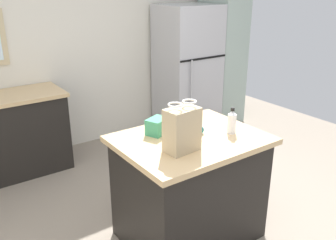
% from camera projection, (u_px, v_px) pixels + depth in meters
% --- Properties ---
extents(ground, '(6.52, 6.52, 0.00)m').
position_uv_depth(ground, '(212.00, 235.00, 3.13)').
color(ground, gray).
extents(back_wall, '(5.44, 0.13, 2.79)m').
position_uv_depth(back_wall, '(80.00, 35.00, 4.52)').
color(back_wall, silver).
rests_on(back_wall, ground).
extents(kitchen_island, '(1.11, 0.86, 0.90)m').
position_uv_depth(kitchen_island, '(189.00, 188.00, 2.99)').
color(kitchen_island, black).
rests_on(kitchen_island, ground).
extents(refrigerator, '(0.77, 0.70, 1.74)m').
position_uv_depth(refrigerator, '(187.00, 69.00, 5.13)').
color(refrigerator, '#B7B7BC').
rests_on(refrigerator, ground).
extents(tall_cabinet, '(0.46, 0.63, 2.05)m').
position_uv_depth(tall_cabinet, '(222.00, 53.00, 5.42)').
color(tall_cabinet, '#9EB2A8').
rests_on(tall_cabinet, ground).
extents(shopping_bag, '(0.25, 0.17, 0.36)m').
position_uv_depth(shopping_bag, '(182.00, 129.00, 2.56)').
color(shopping_bag, tan).
rests_on(shopping_bag, kitchen_island).
extents(small_box, '(0.21, 0.18, 0.13)m').
position_uv_depth(small_box, '(157.00, 126.00, 2.88)').
color(small_box, '#388E66').
rests_on(small_box, kitchen_island).
extents(bottle, '(0.07, 0.07, 0.21)m').
position_uv_depth(bottle, '(232.00, 122.00, 2.88)').
color(bottle, white).
rests_on(bottle, kitchen_island).
extents(ear_defenders, '(0.21, 0.21, 0.06)m').
position_uv_depth(ear_defenders, '(191.00, 130.00, 2.90)').
color(ear_defenders, black).
rests_on(ear_defenders, kitchen_island).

